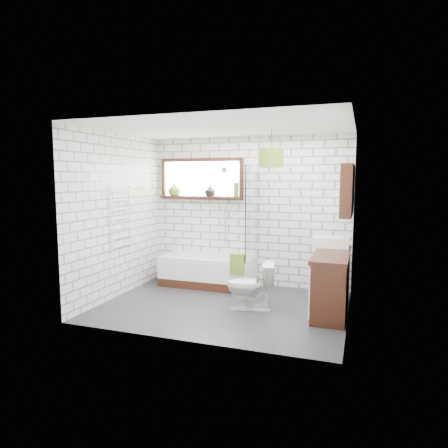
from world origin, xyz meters
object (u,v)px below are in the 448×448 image
(bathtub, at_px, (208,271))
(basin, at_px, (331,242))
(pendant, at_px, (271,158))
(vanity, at_px, (332,282))
(toilet, at_px, (251,285))

(bathtub, height_order, basin, basin)
(bathtub, bearing_deg, basin, -4.47)
(pendant, bearing_deg, vanity, -8.65)
(pendant, bearing_deg, toilet, -111.60)
(pendant, bearing_deg, basin, 23.36)
(basin, bearing_deg, bathtub, 175.53)
(bathtub, relative_size, vanity, 1.10)
(bathtub, xyz_separation_m, basin, (2.02, -0.16, 0.63))
(toilet, distance_m, pendant, 1.83)
(toilet, xyz_separation_m, pendant, (0.17, 0.43, 1.77))
(bathtub, bearing_deg, vanity, -17.55)
(basin, height_order, pendant, pendant)
(vanity, xyz_separation_m, pendant, (-0.90, 0.14, 1.69))
(basin, bearing_deg, pendant, -156.64)
(bathtub, height_order, vanity, vanity)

